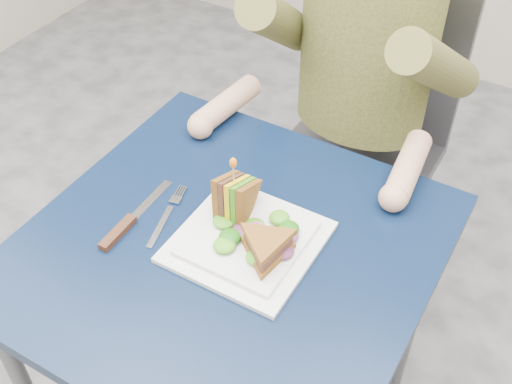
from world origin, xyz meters
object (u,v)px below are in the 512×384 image
Objects in this scene: diner at (369,18)px; fork at (166,217)px; plate at (247,240)px; chair at (369,122)px; knife at (124,226)px; table at (229,271)px; sandwich_upright at (234,199)px; sandwich_flat at (266,247)px.

diner is 0.67m from fork.
chair is at bearing 92.49° from plate.
knife is at bearing -103.69° from chair.
chair is 3.58× the size of plate.
table is 0.15m from sandwich_upright.
fork is (-0.18, -0.02, -0.01)m from plate.
sandwich_upright is 0.68× the size of knife.
chair is at bearing 96.60° from sandwich_flat.
chair is at bearing 76.31° from knife.
fork reaches higher than table.
plate is 0.07m from sandwich_flat.
chair reaches higher than table.
fork is at bearing -179.46° from table.
fork is (-0.23, 0.00, -0.04)m from sandwich_flat.
sandwich_flat is at bearing -83.40° from chair.
fork is (-0.14, -0.74, 0.19)m from chair.
fork is (-0.14, -0.00, 0.08)m from table.
diner is (-0.00, 0.63, 0.26)m from table.
sandwich_flat is 0.29m from knife.
sandwich_flat reaches higher than fork.
table is 4.42× the size of sandwich_flat.
plate is 1.46× the size of fork.
plate is at bearing 155.56° from sandwich_flat.
knife is at bearing -161.45° from table.
diner is (-0.00, -0.11, 0.37)m from chair.
chair is at bearing 90.00° from diner.
diner is 2.87× the size of plate.
knife is at bearing -142.61° from sandwich_upright.
table is at bearing -69.90° from sandwich_upright.
sandwich_flat is 0.96× the size of fork.
sandwich_flat is at bearing -82.24° from diner.
sandwich_flat is 0.77× the size of knife.
fork is 0.08m from knife.
plate is at bearing 20.87° from knife.
table is 3.39× the size of knife.
knife is (-0.05, -0.06, 0.00)m from fork.
plate reaches higher than fork.
sandwich_flat is (0.09, -0.75, 0.23)m from chair.
diner reaches higher than chair.
sandwich_upright is (-0.06, 0.04, 0.05)m from plate.
diner reaches higher than table.
diner is 0.58m from sandwich_upright.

